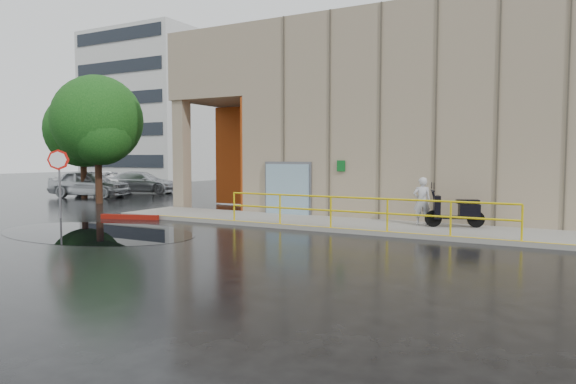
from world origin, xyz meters
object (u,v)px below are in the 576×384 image
object	(u,v)px
red_curb	(130,217)
car_b	(100,182)
stop_sign	(59,168)
tree_near	(98,124)
car_a	(89,183)
tree_far	(83,133)
person	(422,201)
car_c	(142,182)
scooter	(456,202)

from	to	relation	value
red_curb	car_b	world-z (taller)	car_b
stop_sign	red_curb	distance (m)	3.48
tree_near	car_a	bearing A→B (deg)	145.76
red_curb	tree_far	bearing A→B (deg)	147.89
person	tree_far	bearing A→B (deg)	-33.57
car_c	tree_far	world-z (taller)	tree_far
person	tree_near	bearing A→B (deg)	-29.01
red_curb	car_a	world-z (taller)	car_a
scooter	tree_far	xyz separation A→B (m)	(-21.73, 3.59, 2.86)
stop_sign	car_a	world-z (taller)	stop_sign
car_a	scooter	bearing A→B (deg)	-114.36
scooter	stop_sign	bearing A→B (deg)	172.81
scooter	car_b	size ratio (longest dim) A/B	0.44
tree_far	car_b	bearing A→B (deg)	128.37
stop_sign	car_b	xyz separation A→B (m)	(-10.06, 10.94, -1.26)
person	tree_near	xyz separation A→B (m)	(-17.13, 1.56, 3.19)
person	tree_far	size ratio (longest dim) A/B	0.26
car_b	tree_near	distance (m)	9.26
person	car_b	distance (m)	24.66
person	red_curb	world-z (taller)	person
stop_sign	tree_near	distance (m)	6.73
person	tree_near	world-z (taller)	tree_near
person	car_c	bearing A→B (deg)	-45.71
stop_sign	scooter	bearing A→B (deg)	-10.29
scooter	tree_far	bearing A→B (deg)	149.45
person	tree_far	distance (m)	21.13
red_curb	scooter	bearing A→B (deg)	12.27
scooter	tree_near	distance (m)	18.58
tree_near	car_b	bearing A→B (deg)	138.48
person	car_a	world-z (taller)	person
person	tree_near	distance (m)	17.49
red_curb	car_c	bearing A→B (deg)	132.31
stop_sign	car_a	bearing A→B (deg)	109.36
scooter	stop_sign	size ratio (longest dim) A/B	0.71
stop_sign	car_c	world-z (taller)	stop_sign
red_curb	car_c	world-z (taller)	car_c
car_a	stop_sign	bearing A→B (deg)	-149.86
car_a	tree_far	size ratio (longest dim) A/B	0.78
red_curb	person	bearing A→B (deg)	13.74
scooter	tree_near	size ratio (longest dim) A/B	0.29
car_c	car_b	bearing A→B (deg)	91.35
person	scooter	distance (m)	1.11
person	car_b	world-z (taller)	person
car_c	tree_near	xyz separation A→B (m)	(3.65, -6.79, 3.43)
stop_sign	car_c	bearing A→B (deg)	96.90
car_a	car_b	bearing A→B (deg)	26.38
tree_near	tree_far	size ratio (longest dim) A/B	1.07
stop_sign	car_b	bearing A→B (deg)	108.35
person	red_curb	distance (m)	11.13
red_curb	car_a	xyz separation A→B (m)	(-10.24, 6.84, 0.74)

